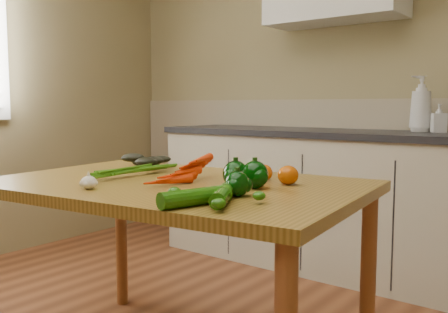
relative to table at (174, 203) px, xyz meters
name	(u,v)px	position (x,y,z in m)	size (l,w,h in m)	color
room	(58,44)	(-0.05, -0.46, 0.57)	(4.04, 5.04, 2.64)	brown
counter_run	(367,203)	(0.16, 1.56, -0.22)	(2.84, 0.64, 1.14)	#BCB59D
table	(174,203)	(0.00, 0.00, 0.00)	(1.52, 1.08, 0.76)	olive
soap_bottle_a	(421,104)	(0.42, 1.69, 0.39)	(0.13, 0.13, 0.33)	silver
soap_bottle_b	(439,118)	(0.53, 1.66, 0.30)	(0.08, 0.08, 0.17)	silver
carrot_bunch	(170,171)	(-0.05, 0.03, 0.12)	(0.26, 0.20, 0.07)	red
leafy_greens	(144,157)	(-0.40, 0.21, 0.14)	(0.20, 0.18, 0.10)	black
garlic_bulb	(89,183)	(-0.11, -0.32, 0.11)	(0.06, 0.06, 0.05)	silver
pepper_a	(236,174)	(0.27, 0.03, 0.13)	(0.09, 0.09, 0.09)	black
pepper_b	(255,175)	(0.34, 0.06, 0.13)	(0.10, 0.10, 0.10)	black
pepper_c	(237,184)	(0.38, -0.11, 0.13)	(0.08, 0.08, 0.08)	black
tomato_a	(248,174)	(0.23, 0.17, 0.12)	(0.07, 0.07, 0.06)	#930602
tomato_b	(264,173)	(0.27, 0.22, 0.12)	(0.07, 0.07, 0.07)	#C24E04
tomato_c	(288,175)	(0.39, 0.20, 0.12)	(0.08, 0.08, 0.07)	#C24E04
zucchini_a	(223,195)	(0.41, -0.22, 0.11)	(0.05, 0.05, 0.22)	#184E08
zucchini_b	(195,197)	(0.38, -0.30, 0.11)	(0.05, 0.05, 0.23)	#184E08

